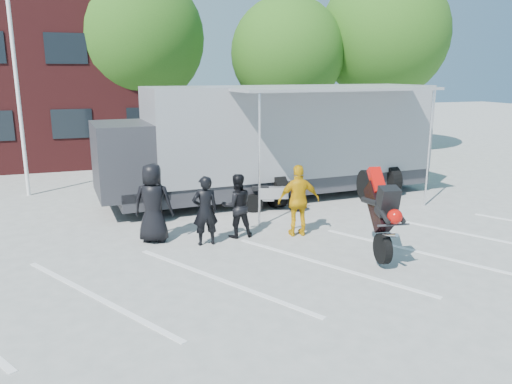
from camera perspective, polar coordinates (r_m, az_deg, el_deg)
ground at (r=10.12m, az=9.75°, el=-10.36°), size 100.00×100.00×0.00m
parking_bay_lines at (r=10.93m, az=7.22°, el=-8.38°), size 18.09×13.33×0.01m
flagpole at (r=18.17m, az=-25.28°, el=15.39°), size 1.61×0.12×8.00m
tree_left at (r=24.25m, az=-13.52°, el=16.70°), size 6.12×6.12×8.64m
tree_mid at (r=24.99m, az=3.60°, el=15.50°), size 5.44×5.44×7.68m
tree_right at (r=26.92m, az=14.40°, el=16.97°), size 6.46×6.46×9.12m
transporter_truck at (r=16.69m, az=2.44°, el=-0.60°), size 11.76×6.16×3.65m
parked_motorcycle at (r=14.95m, az=2.19°, el=-2.28°), size 1.97×1.08×0.98m
stunt_bike_rider at (r=11.77m, az=12.61°, el=-7.03°), size 1.15×1.98×2.20m
spectator_leather_a at (r=12.36m, az=-11.68°, el=-1.24°), size 1.12×0.93×1.95m
spectator_leather_b at (r=11.98m, az=-5.83°, el=-2.13°), size 0.63×0.42×1.70m
spectator_leather_c at (r=12.50m, az=-2.20°, el=-1.58°), size 0.81×0.64×1.62m
spectator_hivis at (r=12.62m, az=4.91°, el=-0.99°), size 1.12×0.59×1.83m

